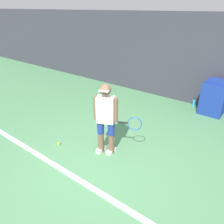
# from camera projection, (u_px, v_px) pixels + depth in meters

# --- Properties ---
(ground_plane) EXTENTS (24.00, 24.00, 0.00)m
(ground_plane) POSITION_uv_depth(u_px,v_px,m) (97.00, 169.00, 4.13)
(ground_plane) COLOR #518C5B
(back_wall) EXTENTS (24.00, 0.10, 2.65)m
(back_wall) POSITION_uv_depth(u_px,v_px,m) (187.00, 60.00, 6.54)
(back_wall) COLOR #383842
(back_wall) RESTS_ON ground_plane
(court_baseline) EXTENTS (21.60, 0.10, 0.01)m
(court_baseline) POSITION_uv_depth(u_px,v_px,m) (81.00, 181.00, 3.83)
(court_baseline) COLOR white
(court_baseline) RESTS_ON ground_plane
(tennis_player) EXTENTS (0.88, 0.48, 1.50)m
(tennis_player) POSITION_uv_depth(u_px,v_px,m) (106.00, 117.00, 4.25)
(tennis_player) COLOR brown
(tennis_player) RESTS_ON ground_plane
(tennis_ball) EXTENTS (0.07, 0.07, 0.07)m
(tennis_ball) POSITION_uv_depth(u_px,v_px,m) (59.00, 144.00, 4.83)
(tennis_ball) COLOR #D1E533
(tennis_ball) RESTS_ON ground_plane
(covered_chair) EXTENTS (0.62, 0.57, 1.00)m
(covered_chair) POSITION_uv_depth(u_px,v_px,m) (214.00, 98.00, 6.08)
(covered_chair) COLOR navy
(covered_chair) RESTS_ON ground_plane
(water_bottle) EXTENTS (0.08, 0.08, 0.25)m
(water_bottle) POSITION_uv_depth(u_px,v_px,m) (194.00, 103.00, 6.66)
(water_bottle) COLOR #33ADD6
(water_bottle) RESTS_ON ground_plane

